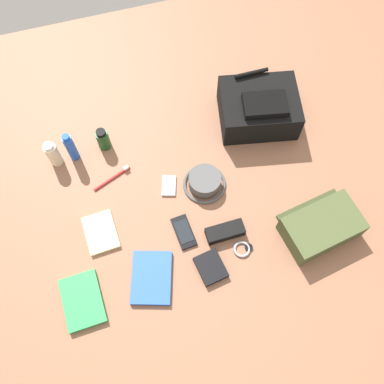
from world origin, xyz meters
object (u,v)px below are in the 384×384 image
object	(u,v)px
deodorant_spray	(71,147)
cell_phone	(184,232)
travel_guidebook	(152,278)
sunglasses_case	(225,232)
bucket_hat	(205,182)
shampoo_bottle	(103,139)
toothbrush	(114,177)
lotion_bottle	(53,154)
media_player	(169,186)
notepad	(101,233)
toiletry_pouch	(321,226)
wristwatch	(243,249)
paperback_novel	(83,301)
backpack	(259,108)
wallet	(211,267)

from	to	relation	value
deodorant_spray	cell_phone	distance (m)	0.54
travel_guidebook	sunglasses_case	size ratio (longest dim) A/B	1.56
cell_phone	bucket_hat	bearing A→B (deg)	51.92
shampoo_bottle	travel_guidebook	bearing A→B (deg)	-84.97
travel_guidebook	toothbrush	distance (m)	0.42
deodorant_spray	shampoo_bottle	distance (m)	0.13
cell_phone	shampoo_bottle	bearing A→B (deg)	114.88
lotion_bottle	bucket_hat	bearing A→B (deg)	-25.98
media_player	notepad	distance (m)	0.31
toiletry_pouch	wristwatch	bearing A→B (deg)	178.54
travel_guidebook	sunglasses_case	bearing A→B (deg)	16.36
bucket_hat	media_player	distance (m)	0.14
toiletry_pouch	bucket_hat	world-z (taller)	toiletry_pouch
paperback_novel	cell_phone	bearing A→B (deg)	19.94
deodorant_spray	cell_phone	xyz separation A→B (m)	(0.33, -0.42, -0.07)
paperback_novel	sunglasses_case	size ratio (longest dim) A/B	1.37
backpack	paperback_novel	bearing A→B (deg)	-146.62
shampoo_bottle	media_player	size ratio (longest dim) A/B	1.10
shampoo_bottle	cell_phone	world-z (taller)	shampoo_bottle
travel_guidebook	media_player	distance (m)	0.36
toiletry_pouch	deodorant_spray	distance (m)	0.98
bucket_hat	toothbrush	bearing A→B (deg)	158.98
travel_guidebook	toothbrush	bearing A→B (deg)	96.10
media_player	wristwatch	bearing A→B (deg)	-58.65
cell_phone	sunglasses_case	size ratio (longest dim) A/B	0.93
toothbrush	deodorant_spray	bearing A→B (deg)	134.06
lotion_bottle	shampoo_bottle	size ratio (longest dim) A/B	1.21
sunglasses_case	deodorant_spray	bearing A→B (deg)	134.44
shampoo_bottle	toothbrush	distance (m)	0.16
bucket_hat	notepad	bearing A→B (deg)	-168.81
backpack	wallet	world-z (taller)	backpack
bucket_hat	wallet	world-z (taller)	bucket_hat
backpack	bucket_hat	xyz separation A→B (m)	(-0.29, -0.23, -0.05)
backpack	media_player	xyz separation A→B (m)	(-0.43, -0.20, -0.07)
deodorant_spray	toothbrush	size ratio (longest dim) A/B	0.99
backpack	notepad	world-z (taller)	backpack
deodorant_spray	sunglasses_case	bearing A→B (deg)	-44.82
bucket_hat	sunglasses_case	distance (m)	0.21
cell_phone	toothbrush	xyz separation A→B (m)	(-0.20, 0.29, 0.00)
shampoo_bottle	toiletry_pouch	bearing A→B (deg)	-39.85
backpack	sunglasses_case	world-z (taller)	backpack
travel_guidebook	wallet	distance (m)	0.21
cell_phone	wristwatch	xyz separation A→B (m)	(0.19, -0.12, -0.00)
bucket_hat	notepad	size ratio (longest dim) A/B	1.10
shampoo_bottle	wristwatch	xyz separation A→B (m)	(0.39, -0.56, -0.04)
cell_phone	wallet	bearing A→B (deg)	-70.22
lotion_bottle	notepad	world-z (taller)	lotion_bottle
wristwatch	wallet	size ratio (longest dim) A/B	0.65
toiletry_pouch	media_player	world-z (taller)	toiletry_pouch
toiletry_pouch	wristwatch	distance (m)	0.29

